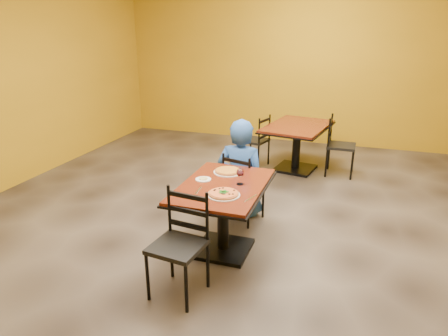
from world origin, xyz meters
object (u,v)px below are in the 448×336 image
(chair_second_right, at_px, (341,146))
(pizza_main, at_px, (224,193))
(table_second, at_px, (297,137))
(chair_main_far, at_px, (244,186))
(side_plate, at_px, (203,179))
(chair_second_left, at_px, (255,141))
(pizza_far, at_px, (228,171))
(diner, at_px, (241,168))
(chair_main_near, at_px, (177,247))
(plate_far, at_px, (228,172))
(table_main, at_px, (223,202))
(plate_main, at_px, (224,195))
(wine_glass, at_px, (240,176))

(chair_second_right, relative_size, pizza_main, 3.28)
(table_second, height_order, chair_main_far, chair_main_far)
(chair_second_right, relative_size, side_plate, 5.82)
(chair_second_left, distance_m, pizza_far, 2.47)
(pizza_main, distance_m, side_plate, 0.45)
(diner, height_order, side_plate, diner)
(chair_main_near, distance_m, chair_second_right, 3.75)
(chair_main_far, xyz_separation_m, side_plate, (-0.23, -0.72, 0.33))
(diner, xyz_separation_m, plate_far, (0.02, -0.58, 0.15))
(chair_second_right, bearing_deg, plate_far, 157.08)
(plate_far, bearing_deg, table_main, -80.03)
(pizza_far, relative_size, side_plate, 1.75)
(chair_second_right, bearing_deg, plate_main, 164.02)
(table_main, bearing_deg, chair_second_left, 97.81)
(wine_glass, bearing_deg, pizza_main, -101.69)
(chair_second_left, distance_m, side_plate, 2.73)
(pizza_far, bearing_deg, wine_glass, -52.07)
(wine_glass, bearing_deg, chair_main_far, 102.61)
(plate_main, bearing_deg, plate_far, 104.34)
(chair_main_far, bearing_deg, pizza_far, 97.67)
(plate_main, height_order, pizza_far, pizza_far)
(table_main, height_order, plate_far, plate_far)
(side_plate, bearing_deg, wine_glass, 0.71)
(diner, distance_m, pizza_far, 0.60)
(plate_far, bearing_deg, side_plate, -121.13)
(table_second, bearing_deg, pizza_far, -98.82)
(plate_main, bearing_deg, chair_second_right, 73.10)
(diner, xyz_separation_m, plate_main, (0.18, -1.18, 0.15))
(plate_main, xyz_separation_m, wine_glass, (0.07, 0.32, 0.08))
(pizza_main, height_order, side_plate, pizza_main)
(chair_main_near, height_order, chair_second_left, chair_main_near)
(chair_main_near, distance_m, chair_second_left, 3.58)
(pizza_main, bearing_deg, plate_main, 0.00)
(table_second, xyz_separation_m, chair_main_near, (-0.45, -3.57, -0.10))
(chair_second_left, distance_m, chair_second_right, 1.39)
(side_plate, bearing_deg, plate_main, -43.88)
(chair_main_near, relative_size, chair_second_left, 1.08)
(table_main, height_order, pizza_main, pizza_main)
(plate_main, xyz_separation_m, plate_far, (-0.15, 0.60, 0.00))
(chair_main_near, xyz_separation_m, plate_main, (0.23, 0.55, 0.29))
(chair_main_near, bearing_deg, table_main, 86.92)
(table_second, relative_size, chair_second_left, 1.68)
(diner, height_order, plate_main, diner)
(chair_second_left, height_order, chair_second_right, chair_second_right)
(pizza_main, bearing_deg, chair_main_near, -112.91)
(chair_second_right, xyz_separation_m, pizza_main, (-0.92, -3.02, 0.31))
(table_second, distance_m, chair_main_near, 3.60)
(chair_main_near, distance_m, diner, 1.73)
(chair_main_near, distance_m, chair_main_far, 1.58)
(diner, bearing_deg, table_second, -101.91)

